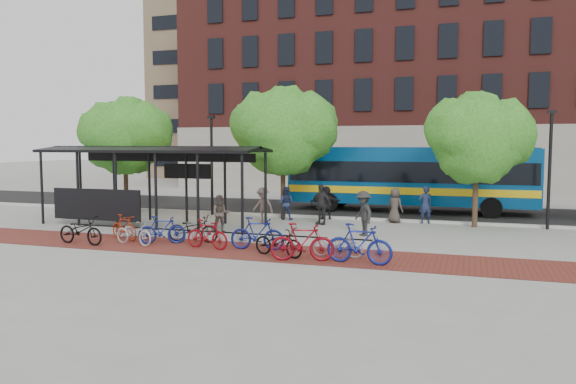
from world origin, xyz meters
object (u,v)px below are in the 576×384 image
(tree_c, at_px, (479,136))
(pedestrian_3, at_px, (263,206))
(lamp_post_right, at_px, (550,166))
(bike_3, at_px, (162,230))
(pedestrian_7, at_px, (425,205))
(bike_5, at_px, (207,234))
(bike_2, at_px, (134,232))
(bike_1, at_px, (124,227))
(bike_10, at_px, (338,244))
(bus_shelter, at_px, (150,159))
(pedestrian_2, at_px, (286,203))
(bike_0, at_px, (81,230))
(lamp_post_left, at_px, (212,162))
(tree_b, at_px, (285,128))
(bike_9, at_px, (302,242))
(pedestrian_9, at_px, (363,213))
(bus, at_px, (410,175))
(bike_4, at_px, (193,229))
(pedestrian_4, at_px, (321,204))
(pedestrian_6, at_px, (395,205))
(bike_7, at_px, (257,234))
(pedestrian_8, at_px, (220,214))
(tree_a, at_px, (127,134))
(bike_8, at_px, (279,242))
(pedestrian_5, at_px, (326,202))

(tree_c, bearing_deg, pedestrian_3, -167.50)
(lamp_post_right, xyz_separation_m, bike_3, (-14.03, -8.30, -2.22))
(tree_c, relative_size, pedestrian_7, 3.40)
(bike_5, height_order, pedestrian_3, pedestrian_3)
(lamp_post_right, bearing_deg, bike_2, -149.39)
(bike_1, xyz_separation_m, bike_2, (0.96, -0.80, -0.03))
(bike_2, xyz_separation_m, bike_10, (7.63, 0.14, -0.01))
(bus_shelter, relative_size, bike_10, 6.27)
(pedestrian_2, bearing_deg, lamp_post_right, -179.40)
(lamp_post_right, bearing_deg, bike_0, -150.88)
(lamp_post_left, relative_size, bike_5, 2.97)
(tree_b, bearing_deg, bike_9, -68.44)
(bike_5, relative_size, pedestrian_9, 0.95)
(bike_0, bearing_deg, bike_10, -79.69)
(bus, bearing_deg, bike_3, -120.97)
(bus_shelter, distance_m, bus, 13.78)
(lamp_post_left, relative_size, bike_2, 2.94)
(bike_4, bearing_deg, pedestrian_4, -36.48)
(tree_b, bearing_deg, pedestrian_4, -32.51)
(tree_b, distance_m, pedestrian_7, 7.63)
(bike_5, relative_size, pedestrian_6, 1.06)
(bike_0, relative_size, pedestrian_2, 1.24)
(tree_c, height_order, bike_2, tree_c)
(bike_7, bearing_deg, bike_3, 82.89)
(pedestrian_8, distance_m, pedestrian_9, 5.94)
(tree_a, height_order, bike_8, tree_a)
(tree_a, distance_m, bike_2, 11.13)
(pedestrian_6, height_order, pedestrian_8, pedestrian_6)
(bus_shelter, distance_m, pedestrian_8, 4.68)
(tree_c, xyz_separation_m, bike_9, (-5.29, -9.37, -3.44))
(pedestrian_5, bearing_deg, pedestrian_2, -4.15)
(lamp_post_left, bearing_deg, bike_3, -76.63)
(bike_9, bearing_deg, bike_8, 50.50)
(bike_4, height_order, bike_8, bike_4)
(tree_c, bearing_deg, pedestrian_5, 176.33)
(bike_10, bearing_deg, pedestrian_2, 28.10)
(bike_3, relative_size, bike_8, 0.93)
(tree_a, relative_size, lamp_post_right, 1.21)
(bike_8, bearing_deg, bike_0, 107.59)
(bus_shelter, height_order, pedestrian_6, bus_shelter)
(pedestrian_3, xyz_separation_m, pedestrian_6, (5.73, 2.28, -0.03))
(tree_a, distance_m, lamp_post_right, 20.96)
(bike_5, height_order, pedestrian_6, pedestrian_6)
(pedestrian_6, bearing_deg, bike_7, 94.12)
(lamp_post_left, xyz_separation_m, pedestrian_2, (4.25, -0.61, -1.94))
(tree_c, relative_size, bike_1, 3.63)
(bike_1, distance_m, pedestrian_5, 10.12)
(bike_4, bearing_deg, pedestrian_5, -28.85)
(tree_a, xyz_separation_m, tree_c, (18.00, -0.00, -0.19))
(tree_a, height_order, bike_9, tree_a)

